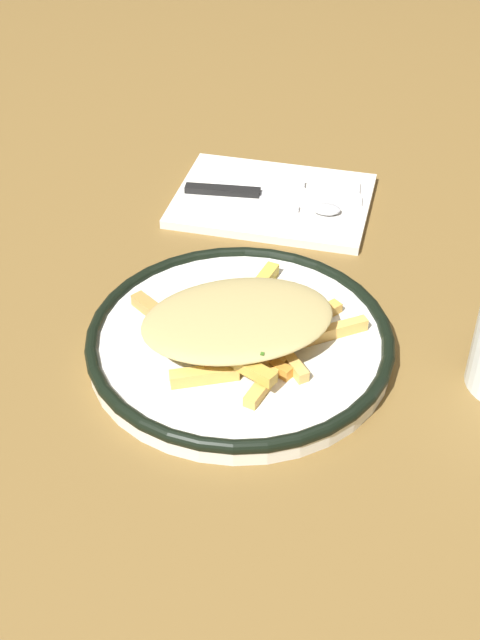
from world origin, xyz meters
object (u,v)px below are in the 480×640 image
at_px(fries_heap, 241,324).
at_px(spoon, 298,208).
at_px(napkin, 273,200).
at_px(plate, 240,341).
at_px(fork, 288,184).
at_px(knife, 257,193).

height_order(fries_heap, spoon, fries_heap).
relative_size(fries_heap, napkin, 1.01).
relative_size(plate, fries_heap, 1.26).
height_order(plate, napkin, plate).
xyz_separation_m(fries_heap, spoon, (-0.25, 0.01, -0.03)).
relative_size(plate, spoon, 1.88).
bearing_deg(spoon, plate, -2.45).
distance_m(napkin, spoon, 0.04).
xyz_separation_m(plate, fries_heap, (0.01, 0.00, 0.03)).
xyz_separation_m(fork, knife, (0.03, -0.03, 0.00)).
bearing_deg(plate, fork, -177.64).
bearing_deg(fries_heap, plate, -158.89).
bearing_deg(napkin, spoon, 54.69).
xyz_separation_m(fries_heap, fork, (-0.30, -0.02, -0.03)).
bearing_deg(spoon, fries_heap, -1.69).
bearing_deg(fries_heap, fork, -177.14).
bearing_deg(plate, napkin, -174.80).
relative_size(fork, spoon, 1.16).
bearing_deg(fries_heap, knife, -170.42).
xyz_separation_m(plate, knife, (-0.27, -0.04, 0.00)).
relative_size(fries_heap, spoon, 1.50).
bearing_deg(spoon, fork, -157.31).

